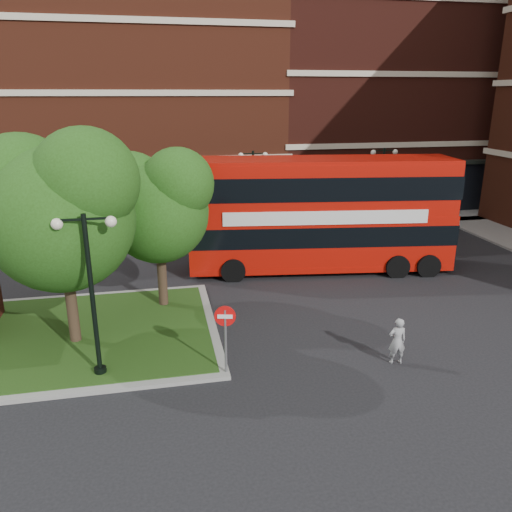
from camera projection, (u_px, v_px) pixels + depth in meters
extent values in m
plane|color=black|center=(280.00, 361.00, 15.83)|extent=(120.00, 120.00, 0.00)
cube|color=slate|center=(216.00, 228.00, 31.18)|extent=(44.00, 3.00, 0.12)
cube|color=#612717|center=(85.00, 110.00, 34.50)|extent=(26.00, 12.00, 14.00)
cube|color=#471911|center=(382.00, 95.00, 38.36)|extent=(18.00, 12.00, 16.00)
cube|color=gray|center=(33.00, 339.00, 17.09)|extent=(12.60, 7.60, 0.12)
cube|color=#19380F|center=(33.00, 339.00, 17.08)|extent=(12.00, 7.00, 0.15)
cylinder|color=#2D2116|center=(70.00, 290.00, 16.32)|extent=(0.36, 0.36, 3.92)
sphere|color=#214711|center=(61.00, 219.00, 15.58)|extent=(4.60, 4.60, 4.60)
sphere|color=#214711|center=(23.00, 188.00, 15.72)|extent=(3.45, 3.45, 3.45)
sphere|color=#214711|center=(86.00, 181.00, 14.93)|extent=(3.22, 3.22, 3.22)
cylinder|color=#2D2116|center=(162.00, 266.00, 19.29)|extent=(0.36, 0.36, 3.47)
sphere|color=#214711|center=(158.00, 213.00, 18.63)|extent=(3.80, 3.80, 3.80)
sphere|color=#214711|center=(131.00, 189.00, 18.73)|extent=(2.85, 2.85, 2.85)
sphere|color=#214711|center=(178.00, 184.00, 18.08)|extent=(2.66, 2.66, 2.66)
cylinder|color=black|center=(93.00, 299.00, 14.20)|extent=(0.14, 0.14, 5.00)
cylinder|color=black|center=(101.00, 372.00, 14.93)|extent=(0.36, 0.36, 0.30)
cube|color=black|center=(84.00, 219.00, 13.47)|extent=(1.40, 0.06, 0.06)
sphere|color=#F2EACC|center=(57.00, 224.00, 13.37)|extent=(0.32, 0.32, 0.32)
sphere|color=#F2EACC|center=(111.00, 222.00, 13.63)|extent=(0.32, 0.32, 0.32)
cylinder|color=black|center=(253.00, 195.00, 28.94)|extent=(0.14, 0.14, 5.00)
cylinder|color=black|center=(253.00, 234.00, 29.67)|extent=(0.36, 0.36, 0.30)
cube|color=black|center=(253.00, 154.00, 28.21)|extent=(1.40, 0.06, 0.06)
sphere|color=#F2EACC|center=(241.00, 156.00, 28.11)|extent=(0.32, 0.32, 0.32)
sphere|color=#F2EACC|center=(265.00, 155.00, 28.38)|extent=(0.32, 0.32, 0.32)
cylinder|color=black|center=(381.00, 189.00, 30.46)|extent=(0.14, 0.14, 5.00)
cylinder|color=black|center=(378.00, 227.00, 31.19)|extent=(0.36, 0.36, 0.30)
cube|color=black|center=(384.00, 150.00, 29.73)|extent=(1.40, 0.06, 0.06)
sphere|color=#F2EACC|center=(373.00, 152.00, 29.63)|extent=(0.32, 0.32, 0.32)
sphere|color=#F2EACC|center=(395.00, 152.00, 29.90)|extent=(0.32, 0.32, 0.32)
cube|color=#B01007|center=(319.00, 236.00, 23.63)|extent=(12.44, 4.34, 2.33)
cube|color=#B01007|center=(321.00, 187.00, 22.91)|extent=(12.31, 4.30, 2.33)
cube|color=black|center=(321.00, 185.00, 22.88)|extent=(12.44, 4.34, 1.05)
cube|color=silver|center=(327.00, 218.00, 21.91)|extent=(9.06, 1.24, 0.61)
imported|color=gray|center=(397.00, 341.00, 15.49)|extent=(0.59, 0.41, 1.53)
imported|color=#ADAEB4|center=(142.00, 224.00, 29.67)|extent=(4.34, 2.13, 1.42)
imported|color=silver|center=(297.00, 222.00, 30.01)|extent=(4.58, 1.84, 1.48)
cylinder|color=slate|center=(226.00, 343.00, 14.69)|extent=(0.08, 0.08, 2.15)
cylinder|color=red|center=(225.00, 316.00, 14.42)|extent=(0.62, 0.20, 0.63)
cube|color=white|center=(225.00, 316.00, 14.42)|extent=(0.44, 0.14, 0.12)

